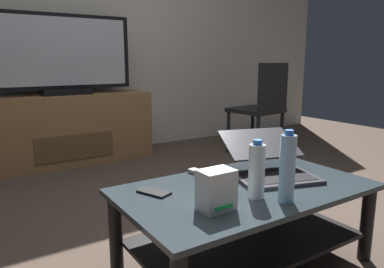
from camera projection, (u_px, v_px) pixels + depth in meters
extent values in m
plane|color=#4C3D33|center=(220.00, 238.00, 1.94)|extent=(7.68, 7.68, 0.00)
cube|color=beige|center=(81.00, 12.00, 3.52)|extent=(6.40, 0.12, 2.80)
cube|color=#2D383D|center=(246.00, 189.00, 1.62)|extent=(1.13, 0.65, 0.02)
cube|color=black|center=(245.00, 238.00, 1.67)|extent=(0.99, 0.57, 0.02)
cylinder|color=black|center=(367.00, 224.00, 1.71)|extent=(0.06, 0.06, 0.36)
cylinder|color=black|center=(116.00, 234.00, 1.61)|extent=(0.06, 0.06, 0.36)
cylinder|color=black|center=(280.00, 190.00, 2.16)|extent=(0.06, 0.06, 0.36)
cube|color=olive|center=(68.00, 129.00, 3.33)|extent=(1.50, 0.42, 0.64)
cube|color=brown|center=(76.00, 147.00, 3.18)|extent=(0.68, 0.01, 0.22)
cube|color=black|center=(66.00, 92.00, 3.25)|extent=(0.42, 0.20, 0.05)
cube|color=black|center=(63.00, 52.00, 3.18)|extent=(1.20, 0.04, 0.65)
cube|color=#B2B7C1|center=(64.00, 52.00, 3.16)|extent=(1.11, 0.01, 0.58)
cube|color=black|center=(256.00, 110.00, 3.65)|extent=(0.50, 0.50, 0.04)
cube|color=black|center=(273.00, 88.00, 3.46)|extent=(0.42, 0.09, 0.47)
cylinder|color=black|center=(252.00, 128.00, 3.96)|extent=(0.04, 0.04, 0.43)
cylinder|color=black|center=(228.00, 132.00, 3.72)|extent=(0.04, 0.04, 0.43)
cylinder|color=black|center=(282.00, 133.00, 3.68)|extent=(0.04, 0.04, 0.43)
cylinder|color=black|center=(258.00, 138.00, 3.44)|extent=(0.04, 0.04, 0.43)
cube|color=#333338|center=(276.00, 178.00, 1.71)|extent=(0.43, 0.35, 0.02)
cube|color=black|center=(276.00, 176.00, 1.71)|extent=(0.37, 0.29, 0.00)
cube|color=#333338|center=(260.00, 143.00, 1.85)|extent=(0.43, 0.34, 0.11)
cube|color=silver|center=(260.00, 144.00, 1.85)|extent=(0.38, 0.30, 0.09)
cube|color=white|center=(216.00, 190.00, 1.35)|extent=(0.13, 0.09, 0.16)
cube|color=#19D84C|center=(224.00, 207.00, 1.32)|extent=(0.08, 0.00, 0.01)
cylinder|color=silver|center=(257.00, 172.00, 1.47)|extent=(0.07, 0.07, 0.22)
cylinder|color=blue|center=(258.00, 142.00, 1.44)|extent=(0.04, 0.04, 0.02)
cylinder|color=#99C6E5|center=(287.00, 169.00, 1.42)|extent=(0.06, 0.06, 0.27)
cylinder|color=blue|center=(289.00, 133.00, 1.39)|extent=(0.03, 0.03, 0.02)
cube|color=black|center=(154.00, 192.00, 1.53)|extent=(0.12, 0.16, 0.01)
cube|color=black|center=(211.00, 184.00, 1.62)|extent=(0.06, 0.16, 0.02)
cube|color=#99999E|center=(201.00, 174.00, 1.77)|extent=(0.06, 0.16, 0.02)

